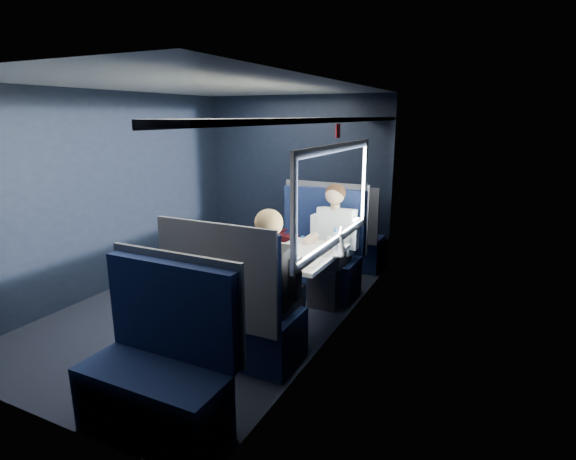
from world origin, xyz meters
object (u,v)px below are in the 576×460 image
at_px(man, 332,238).
at_px(bottle_small, 335,240).
at_px(seat_row_front, 343,239).
at_px(seat_row_back, 160,372).
at_px(cup, 330,241).
at_px(seat_bay_far, 236,316).
at_px(laptop, 336,247).
at_px(table, 300,260).
at_px(seat_bay_near, 316,257).
at_px(woman, 272,278).

bearing_deg(man, bottle_small, -66.66).
xyz_separation_m(seat_row_front, seat_row_back, (0.00, -3.59, 0.00)).
distance_m(bottle_small, cup, 0.12).
bearing_deg(seat_bay_far, bottle_small, 69.14).
height_order(man, laptop, man).
xyz_separation_m(table, seat_row_back, (-0.18, -1.80, -0.25)).
relative_size(seat_row_back, laptop, 3.16).
distance_m(seat_row_back, bottle_small, 2.15).
relative_size(seat_bay_near, seat_row_back, 1.09).
distance_m(seat_row_front, cup, 1.54).
xyz_separation_m(seat_row_front, man, (0.25, -1.10, 0.31)).
distance_m(table, man, 0.70).
bearing_deg(seat_row_back, woman, 77.07).
xyz_separation_m(seat_bay_near, man, (0.26, -0.17, 0.30)).
bearing_deg(table, man, 84.48).
relative_size(seat_row_back, man, 0.88).
bearing_deg(woman, bottle_small, 79.23).
bearing_deg(seat_row_back, seat_bay_far, 90.00).
relative_size(seat_bay_near, woman, 0.95).
relative_size(seat_bay_near, bottle_small, 6.00).
relative_size(table, seat_bay_near, 0.79).
bearing_deg(man, seat_row_back, -95.72).
relative_size(seat_bay_far, woman, 0.95).
bearing_deg(table, laptop, 23.20).
height_order(table, seat_bay_near, seat_bay_near).
relative_size(seat_bay_far, laptop, 3.43).
height_order(laptop, cup, laptop).
distance_m(seat_row_front, woman, 2.54).
bearing_deg(seat_bay_near, cup, -54.57).
xyz_separation_m(table, seat_bay_near, (-0.20, 0.87, -0.24)).
relative_size(seat_row_front, woman, 0.88).
bearing_deg(seat_bay_far, cup, 73.73).
distance_m(seat_bay_far, seat_row_front, 2.67).
bearing_deg(seat_bay_far, table, 78.22).
relative_size(seat_row_front, seat_row_back, 1.00).
bearing_deg(seat_row_front, man, -77.17).
relative_size(table, cup, 10.57).
bearing_deg(bottle_small, laptop, -66.14).
bearing_deg(seat_bay_far, seat_row_front, 90.00).
height_order(seat_row_front, woman, woman).
bearing_deg(seat_row_back, laptop, 75.61).
distance_m(table, seat_bay_far, 0.93).
xyz_separation_m(seat_bay_far, seat_row_front, (0.00, 2.67, -0.00)).
xyz_separation_m(man, laptop, (0.25, -0.56, 0.09)).
distance_m(table, cup, 0.41).
distance_m(seat_bay_near, man, 0.43).
xyz_separation_m(seat_row_back, woman, (0.25, 1.09, 0.32)).
distance_m(seat_bay_near, bottle_small, 0.86).
xyz_separation_m(seat_bay_near, seat_row_back, (0.01, -2.67, -0.01)).
bearing_deg(seat_row_back, seat_bay_near, 90.30).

